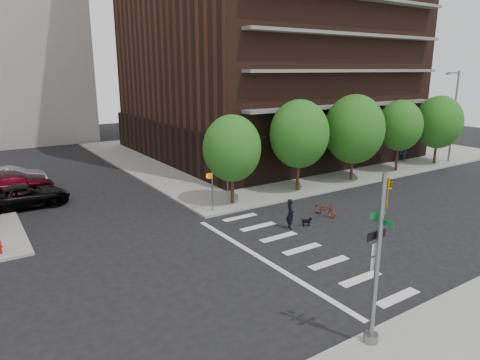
% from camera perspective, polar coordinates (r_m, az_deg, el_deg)
% --- Properties ---
extents(ground, '(120.00, 120.00, 0.00)m').
position_cam_1_polar(ground, '(21.54, 2.17, -10.95)').
color(ground, black).
rests_on(ground, ground).
extents(sidewalk_ne, '(39.00, 33.00, 0.15)m').
position_cam_1_polar(sidewalk_ne, '(51.41, 5.56, 4.17)').
color(sidewalk_ne, gray).
rests_on(sidewalk_ne, ground).
extents(crosswalk, '(3.85, 13.00, 0.01)m').
position_cam_1_polar(crosswalk, '(22.78, 6.75, -9.56)').
color(crosswalk, silver).
rests_on(crosswalk, ground).
extents(tree_a, '(4.00, 4.00, 5.90)m').
position_cam_1_polar(tree_a, '(29.21, -1.07, 4.24)').
color(tree_a, '#301E11').
rests_on(tree_a, sidewalk_ne).
extents(tree_b, '(4.50, 4.50, 6.65)m').
position_cam_1_polar(tree_b, '(32.69, 7.90, 6.10)').
color(tree_b, '#301E11').
rests_on(tree_b, sidewalk_ne).
extents(tree_c, '(5.00, 5.00, 6.80)m').
position_cam_1_polar(tree_c, '(36.90, 14.98, 6.55)').
color(tree_c, '#301E11').
rests_on(tree_c, sidewalk_ne).
extents(tree_d, '(4.00, 4.00, 6.20)m').
position_cam_1_polar(tree_d, '(41.56, 20.55, 6.82)').
color(tree_d, '#301E11').
rests_on(tree_d, sidewalk_ne).
extents(tree_e, '(4.50, 4.50, 6.35)m').
position_cam_1_polar(tree_e, '(46.52, 24.97, 7.00)').
color(tree_e, '#301E11').
rests_on(tree_e, sidewalk_ne).
extents(traffic_signal, '(0.90, 0.75, 6.00)m').
position_cam_1_polar(traffic_signal, '(15.19, 17.77, -11.84)').
color(traffic_signal, slate).
rests_on(traffic_signal, sidewalk_s).
extents(pedestrian_signal, '(2.18, 0.67, 2.60)m').
position_cam_1_polar(pedestrian_signal, '(28.35, -3.29, -0.64)').
color(pedestrian_signal, slate).
rests_on(pedestrian_signal, sidewalk_ne).
extents(streetlamp, '(2.14, 0.22, 9.00)m').
position_cam_1_polar(streetlamp, '(47.83, 26.58, 8.26)').
color(streetlamp, slate).
rests_on(streetlamp, sidewalk_ne).
extents(parked_car_black, '(2.71, 5.78, 1.60)m').
position_cam_1_polar(parked_car_black, '(32.96, -26.72, -1.94)').
color(parked_car_black, black).
rests_on(parked_car_black, ground).
extents(parked_car_maroon, '(2.46, 5.26, 1.49)m').
position_cam_1_polar(parked_car_maroon, '(36.87, -27.51, -0.50)').
color(parked_car_maroon, '#470412').
rests_on(parked_car_maroon, ground).
extents(parked_car_silver, '(2.01, 5.00, 1.62)m').
position_cam_1_polar(parked_car_silver, '(39.32, -27.95, 0.40)').
color(parked_car_silver, '#95999D').
rests_on(parked_car_silver, ground).
extents(scooter, '(0.73, 1.80, 0.93)m').
position_cam_1_polar(scooter, '(28.45, 11.27, -3.77)').
color(scooter, maroon).
rests_on(scooter, ground).
extents(dog_walker, '(0.78, 0.64, 1.85)m').
position_cam_1_polar(dog_walker, '(25.70, 6.71, -4.51)').
color(dog_walker, black).
rests_on(dog_walker, ground).
extents(dog, '(0.59, 0.36, 0.50)m').
position_cam_1_polar(dog, '(26.45, 8.88, -5.43)').
color(dog, black).
rests_on(dog, ground).
extents(pedestrian_far, '(0.85, 0.70, 1.63)m').
position_cam_1_polar(pedestrian_far, '(46.72, 20.96, 3.34)').
color(pedestrian_far, navy).
rests_on(pedestrian_far, sidewalk_ne).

